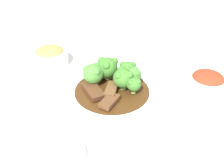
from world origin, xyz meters
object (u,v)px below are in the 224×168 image
side_bowl_kimchi (207,83)px  sauce_dish (68,154)px  broccoli_floret_0 (107,67)px  broccoli_floret_5 (123,78)px  broccoli_floret_3 (128,70)px  broccoli_floret_2 (134,84)px  broccoli_floret_1 (134,75)px  beef_strip_1 (110,101)px  broccoli_floret_4 (93,73)px  side_bowl_appetizer (50,56)px  beef_strip_0 (113,90)px  serving_spoon (102,69)px  main_plate (112,92)px  beef_strip_2 (93,90)px

side_bowl_kimchi → sauce_dish: size_ratio=1.43×
sauce_dish → broccoli_floret_0: bearing=169.4°
broccoli_floret_5 → broccoli_floret_3: bearing=167.6°
broccoli_floret_2 → side_bowl_kimchi: (-0.05, 0.18, -0.02)m
broccoli_floret_0 → broccoli_floret_1: 0.07m
broccoli_floret_2 → sauce_dish: 0.22m
beef_strip_1 → sauce_dish: 0.16m
broccoli_floret_4 → side_bowl_appetizer: (-0.12, -0.15, -0.02)m
beef_strip_0 → broccoli_floret_4: size_ratio=1.09×
broccoli_floret_0 → serving_spoon: bearing=-150.3°
side_bowl_kimchi → main_plate: bearing=-80.4°
beef_strip_1 → beef_strip_2: same height
beef_strip_0 → beef_strip_1: bearing=-2.1°
broccoli_floret_1 → broccoli_floret_5: bearing=-51.4°
broccoli_floret_0 → side_bowl_appetizer: 0.20m
broccoli_floret_3 → broccoli_floret_5: bearing=-12.4°
broccoli_floret_5 → broccoli_floret_1: bearing=128.6°
broccoli_floret_3 → serving_spoon: bearing=-115.1°
side_bowl_kimchi → side_bowl_appetizer: same height
broccoli_floret_2 → side_bowl_appetizer: 0.29m
beef_strip_0 → broccoli_floret_2: size_ratio=1.41×
broccoli_floret_0 → side_bowl_appetizer: (-0.09, -0.18, -0.03)m
beef_strip_1 → beef_strip_0: bearing=177.9°
broccoli_floret_1 → side_bowl_kimchi: broccoli_floret_1 is taller
beef_strip_2 → broccoli_floret_1: bearing=114.4°
beef_strip_1 → broccoli_floret_4: (-0.07, -0.05, 0.02)m
beef_strip_2 → sauce_dish: (0.18, -0.02, -0.02)m
broccoli_floret_4 → beef_strip_0: bearing=57.0°
beef_strip_1 → broccoli_floret_2: size_ratio=1.46×
beef_strip_0 → side_bowl_kimchi: 0.23m
broccoli_floret_5 → side_bowl_kimchi: (-0.03, 0.21, -0.02)m
serving_spoon → sauce_dish: size_ratio=2.83×
broccoli_floret_4 → main_plate: bearing=67.6°
main_plate → serving_spoon: bearing=-156.0°
broccoli_floret_0 → sauce_dish: 0.25m
broccoli_floret_5 → serving_spoon: (-0.07, -0.06, -0.02)m
broccoli_floret_0 → side_bowl_kimchi: broccoli_floret_0 is taller
broccoli_floret_5 → side_bowl_appetizer: size_ratio=0.53×
side_bowl_appetizer → broccoli_floret_4: bearing=51.6°
broccoli_floret_3 → broccoli_floret_4: broccoli_floret_4 is taller
beef_strip_1 → broccoli_floret_1: (-0.08, 0.05, 0.02)m
beef_strip_2 → broccoli_floret_3: (-0.06, 0.08, 0.02)m
side_bowl_kimchi → beef_strip_2: bearing=-78.5°
sauce_dish → broccoli_floret_2: bearing=148.5°
beef_strip_0 → side_bowl_appetizer: size_ratio=0.58×
main_plate → broccoli_floret_5: 0.05m
beef_strip_1 → serving_spoon: (-0.13, -0.04, 0.00)m
main_plate → side_bowl_kimchi: 0.24m
beef_strip_1 → broccoli_floret_0: size_ratio=1.05×
beef_strip_1 → sauce_dish: (0.14, -0.06, -0.02)m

